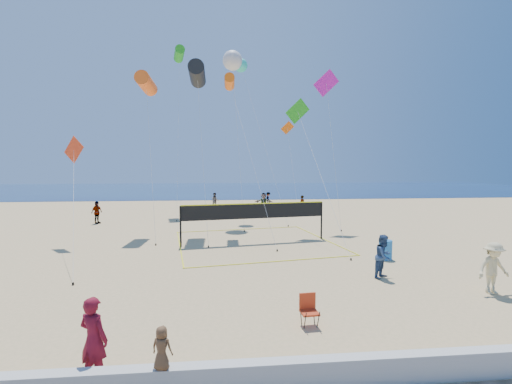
{
  "coord_description": "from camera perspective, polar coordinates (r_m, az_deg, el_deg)",
  "views": [
    {
      "loc": [
        -1.06,
        -9.51,
        4.47
      ],
      "look_at": [
        0.05,
        2.0,
        3.63
      ],
      "focal_mm": 24.0,
      "sensor_mm": 36.0,
      "label": 1
    }
  ],
  "objects": [
    {
      "name": "ground",
      "position": [
        10.56,
        0.82,
        -20.89
      ],
      "size": [
        120.0,
        120.0,
        0.0
      ],
      "primitive_type": "plane",
      "color": "tan",
      "rests_on": "ground"
    },
    {
      "name": "ocean",
      "position": [
        71.65,
        -4.66,
        0.56
      ],
      "size": [
        140.0,
        50.0,
        0.03
      ],
      "primitive_type": "cube",
      "color": "#101F4E",
      "rests_on": "ground"
    },
    {
      "name": "seawall",
      "position": [
        7.8,
        3.58,
        -28.16
      ],
      "size": [
        32.0,
        0.3,
        0.6
      ],
      "primitive_type": "cube",
      "color": "beige",
      "rests_on": "ground"
    },
    {
      "name": "woman",
      "position": [
        8.42,
        -25.44,
        -21.3
      ],
      "size": [
        0.78,
        0.67,
        1.81
      ],
      "primitive_type": "imported",
      "rotation": [
        0.0,
        0.0,
        2.71
      ],
      "color": "maroon",
      "rests_on": "ground"
    },
    {
      "name": "toddler",
      "position": [
        7.4,
        -15.42,
        -23.77
      ],
      "size": [
        0.47,
        0.38,
        0.84
      ],
      "primitive_type": "imported",
      "rotation": [
        0.0,
        0.0,
        2.84
      ],
      "color": "brown",
      "rests_on": "seawall"
    },
    {
      "name": "bystander_a",
      "position": [
        14.96,
        20.52,
        -10.0
      ],
      "size": [
        1.09,
        1.05,
        1.76
      ],
      "primitive_type": "imported",
      "rotation": [
        0.0,
        0.0,
        0.66
      ],
      "color": "navy",
      "rests_on": "ground"
    },
    {
      "name": "bystander_b",
      "position": [
        14.93,
        34.81,
        -10.36
      ],
      "size": [
        1.24,
        0.78,
        1.84
      ],
      "primitive_type": "imported",
      "rotation": [
        0.0,
        0.0,
        0.09
      ],
      "color": "beige",
      "rests_on": "ground"
    },
    {
      "name": "far_person_0",
      "position": [
        29.98,
        -25.01,
        -3.1
      ],
      "size": [
        0.83,
        1.13,
        1.79
      ],
      "primitive_type": "imported",
      "rotation": [
        0.0,
        0.0,
        1.15
      ],
      "color": "gray",
      "rests_on": "ground"
    },
    {
      "name": "far_person_1",
      "position": [
        34.14,
        1.28,
        -1.75
      ],
      "size": [
        1.86,
        0.82,
        1.94
      ],
      "primitive_type": "imported",
      "rotation": [
        0.0,
        0.0,
        -0.14
      ],
      "color": "gray",
      "rests_on": "ground"
    },
    {
      "name": "far_person_2",
      "position": [
        33.51,
        7.75,
        -2.05
      ],
      "size": [
        0.66,
        0.76,
        1.76
      ],
      "primitive_type": "imported",
      "rotation": [
        0.0,
        0.0,
        2.03
      ],
      "color": "gray",
      "rests_on": "ground"
    },
    {
      "name": "far_person_3",
      "position": [
        37.3,
        -6.84,
        -1.45
      ],
      "size": [
        0.91,
        0.75,
        1.71
      ],
      "primitive_type": "imported",
      "rotation": [
        0.0,
        0.0,
        0.12
      ],
      "color": "gray",
      "rests_on": "ground"
    },
    {
      "name": "far_person_4",
      "position": [
        39.73,
        2.06,
        -1.17
      ],
      "size": [
        0.82,
        1.14,
        1.59
      ],
      "primitive_type": "imported",
      "rotation": [
        0.0,
        0.0,
        1.33
      ],
      "color": "gray",
      "rests_on": "ground"
    },
    {
      "name": "camp_chair",
      "position": [
        10.31,
        8.75,
        -18.55
      ],
      "size": [
        0.52,
        0.63,
        0.99
      ],
      "rotation": [
        0.0,
        0.0,
        0.09
      ],
      "color": "#BC3315",
      "rests_on": "ground"
    },
    {
      "name": "trash_barrel",
      "position": [
        17.99,
        20.77,
        -8.98
      ],
      "size": [
        0.82,
        0.82,
        0.93
      ],
      "primitive_type": "cylinder",
      "rotation": [
        0.0,
        0.0,
        0.41
      ],
      "color": "blue",
      "rests_on": "ground"
    },
    {
      "name": "volleyball_net",
      "position": [
        20.3,
        -0.2,
        -3.95
      ],
      "size": [
        10.09,
        9.96,
        2.36
      ],
      "rotation": [
        0.0,
        0.0,
        0.16
      ],
      "color": "black",
      "rests_on": "ground"
    },
    {
      "name": "kite_0",
      "position": [
        25.54,
        -17.82,
        16.82
      ],
      "size": [
        1.9,
        5.84,
        10.81
      ],
      "rotation": [
        0.0,
        0.0,
        -0.06
      ],
      "color": "#FF5F19",
      "rests_on": "ground"
    },
    {
      "name": "kite_1",
      "position": [
        25.19,
        -9.78,
        18.8
      ],
      "size": [
        1.48,
        6.68,
        11.59
      ],
      "rotation": [
        0.0,
        0.0,
        0.01
      ],
      "color": "black",
      "rests_on": "ground"
    },
    {
      "name": "kite_2",
      "position": [
        24.63,
        -4.42,
        17.8
      ],
      "size": [
        2.76,
        7.08,
        10.76
      ],
      "rotation": [
        0.0,
        0.0,
        -0.02
      ],
      "color": "#FF640F",
      "rests_on": "ground"
    },
    {
      "name": "kite_3",
      "position": [
        22.26,
        -28.09,
        5.49
      ],
      "size": [
        3.72,
        8.15,
        6.3
      ],
      "rotation": [
        0.0,
        0.0,
        -0.33
      ],
      "color": "red",
      "rests_on": "ground"
    },
    {
      "name": "kite_4",
      "position": [
        23.8,
        7.26,
        12.35
      ],
      "size": [
        1.9,
        7.95,
        9.19
      ],
      "rotation": [
        0.0,
        0.0,
        0.35
      ],
      "color": "green",
      "rests_on": "ground"
    },
    {
      "name": "kite_5",
      "position": [
        26.92,
        11.72,
        16.52
      ],
      "size": [
        2.03,
        2.43,
        11.71
      ],
      "rotation": [
        0.0,
        0.0,
        0.28
      ],
      "color": "#DA19B5",
      "rests_on": "ground"
    },
    {
      "name": "kite_6",
      "position": [
        29.56,
        -3.95,
        21.01
      ],
      "size": [
        1.92,
        5.78,
        13.85
      ],
      "rotation": [
        0.0,
        0.0,
        -0.25
      ],
      "color": "silver",
      "rests_on": "ground"
    },
    {
      "name": "kite_7",
      "position": [
        32.16,
        -2.55,
        20.32
      ],
      "size": [
        4.06,
        6.42,
        14.04
      ],
      "rotation": [
        0.0,
        0.0,
        0.33
      ],
      "color": "#30CDBA",
      "rests_on": "ground"
    },
    {
      "name": "kite_8",
      "position": [
        37.06,
        -12.68,
        21.52
      ],
      "size": [
        1.36,
        7.73,
        16.22
      ],
      "rotation": [
        0.0,
        0.0,
        0.21
      ],
      "color": "green",
      "rests_on": "ground"
    },
    {
      "name": "kite_9",
      "position": [
        36.36,
        5.38,
        9.69
      ],
      "size": [
        1.41,
        4.71,
        9.32
      ],
      "rotation": [
        0.0,
        0.0,
        0.05
      ],
      "color": "#FF640F",
      "rests_on": "ground"
    }
  ]
}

